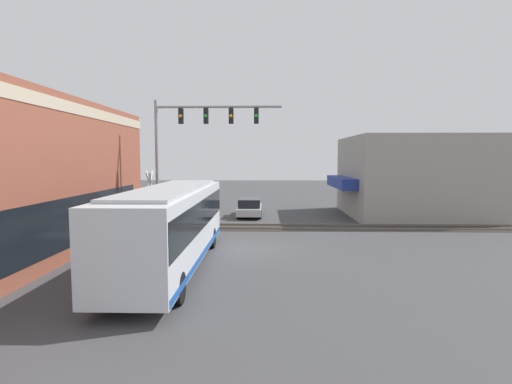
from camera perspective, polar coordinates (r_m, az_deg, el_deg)
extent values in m
plane|color=#424244|center=(20.00, -1.60, -8.10)|extent=(120.00, 120.00, 0.00)
cube|color=beige|center=(19.29, -25.84, 10.96)|extent=(19.91, 0.36, 0.50)
cube|color=black|center=(19.33, -25.02, -3.89)|extent=(16.56, 0.12, 2.20)
cube|color=gray|center=(33.20, 21.34, 2.08)|extent=(9.92, 9.69, 6.12)
cube|color=navy|center=(31.79, 12.13, 1.37)|extent=(6.94, 1.20, 0.80)
cube|color=silver|center=(16.63, -11.96, -4.50)|extent=(11.70, 2.55, 2.78)
cube|color=black|center=(16.57, -11.99, -3.08)|extent=(11.47, 2.59, 1.17)
cube|color=#194CA5|center=(16.87, -11.89, -8.59)|extent=(11.47, 2.58, 0.24)
cube|color=#A5A8AA|center=(16.46, -12.05, 0.48)|extent=(9.95, 2.17, 0.12)
cylinder|color=black|center=(20.38, -9.52, -6.48)|extent=(1.00, 2.57, 1.00)
cylinder|color=black|center=(13.13, -16.03, -13.03)|extent=(1.00, 2.57, 1.00)
cylinder|color=gray|center=(24.81, -13.95, 3.52)|extent=(0.20, 0.20, 7.92)
cylinder|color=gray|center=(24.28, -5.38, 12.04)|extent=(0.16, 7.49, 0.16)
cube|color=black|center=(24.58, -10.67, 10.60)|extent=(0.30, 0.27, 0.90)
sphere|color=yellow|center=(24.42, -10.75, 10.63)|extent=(0.20, 0.20, 0.20)
cube|color=black|center=(24.31, -7.15, 10.71)|extent=(0.30, 0.27, 0.90)
sphere|color=green|center=(24.15, -7.21, 10.74)|extent=(0.20, 0.20, 0.20)
cube|color=black|center=(24.14, -3.57, 10.78)|extent=(0.30, 0.27, 0.90)
sphere|color=yellow|center=(23.98, -3.61, 10.82)|extent=(0.20, 0.20, 0.20)
cube|color=black|center=(24.06, 0.05, 10.81)|extent=(0.30, 0.27, 0.90)
sphere|color=green|center=(23.90, 0.04, 10.85)|extent=(0.20, 0.20, 0.20)
cylinder|color=gray|center=(24.01, -14.87, -1.71)|extent=(0.14, 0.14, 3.60)
cube|color=white|center=(23.89, -14.94, 1.38)|extent=(1.41, 0.06, 1.41)
cube|color=white|center=(23.89, -14.94, 1.38)|extent=(1.41, 0.06, 1.41)
cylinder|color=#38383A|center=(23.95, -14.90, -0.53)|extent=(0.08, 0.90, 0.08)
sphere|color=red|center=(23.78, -13.89, -0.54)|extent=(0.28, 0.28, 0.28)
sphere|color=red|center=(24.04, -15.96, -0.53)|extent=(0.28, 0.28, 0.28)
cube|color=#332D28|center=(25.87, -0.91, -5.07)|extent=(2.60, 60.00, 0.03)
cube|color=#6B6056|center=(25.16, -0.97, -5.22)|extent=(0.07, 60.00, 0.15)
cube|color=#6B6056|center=(26.57, -0.85, -4.68)|extent=(0.07, 60.00, 0.15)
cube|color=#B7B7BC|center=(30.77, -0.91, -2.53)|extent=(4.55, 1.80, 0.51)
cube|color=black|center=(30.48, -0.93, -1.53)|extent=(2.50, 1.62, 0.63)
cylinder|color=black|center=(32.20, -0.81, -2.55)|extent=(0.64, 1.82, 0.64)
cylinder|color=black|center=(29.41, -1.02, -3.26)|extent=(0.64, 1.82, 0.64)
cylinder|color=#2D3351|center=(24.84, -13.43, -4.75)|extent=(0.28, 0.28, 0.78)
cylinder|color=maroon|center=(24.74, -13.46, -3.13)|extent=(0.34, 0.34, 0.65)
sphere|color=tan|center=(24.68, -13.48, -2.15)|extent=(0.21, 0.21, 0.21)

